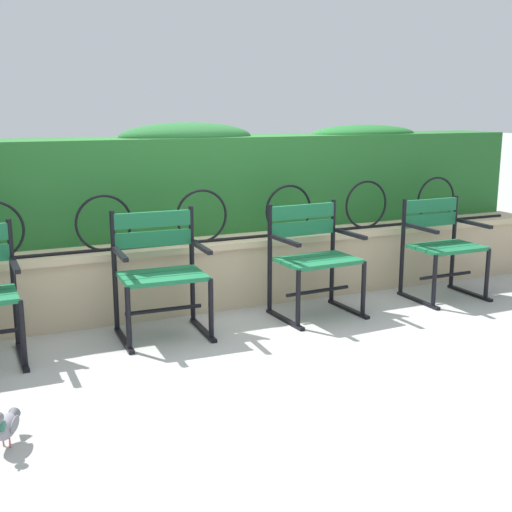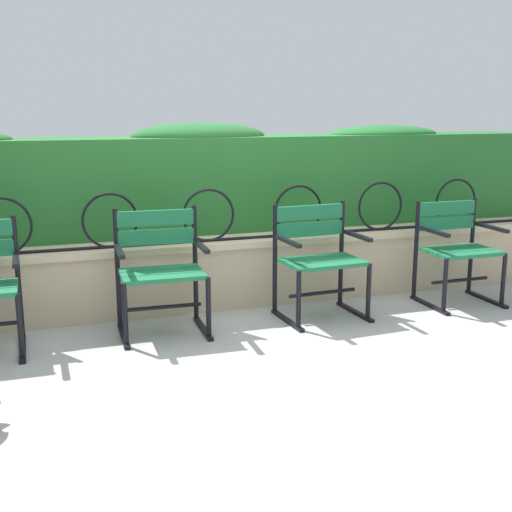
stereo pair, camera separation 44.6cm
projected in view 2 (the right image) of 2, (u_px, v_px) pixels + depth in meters
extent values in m
plane|color=#9E9E99|center=(260.00, 333.00, 4.75)|extent=(60.00, 60.00, 0.00)
cube|color=tan|center=(228.00, 274.00, 5.41)|extent=(6.28, 0.35, 0.50)
cube|color=#CBB58F|center=(228.00, 242.00, 5.35)|extent=(6.28, 0.41, 0.05)
cylinder|color=black|center=(231.00, 239.00, 5.28)|extent=(5.76, 0.02, 0.02)
torus|color=black|center=(2.00, 226.00, 4.70)|extent=(0.42, 0.02, 0.42)
torus|color=black|center=(110.00, 221.00, 4.94)|extent=(0.42, 0.02, 0.42)
torus|color=black|center=(209.00, 215.00, 5.18)|extent=(0.42, 0.02, 0.42)
torus|color=black|center=(298.00, 211.00, 5.42)|extent=(0.42, 0.02, 0.42)
torus|color=black|center=(380.00, 206.00, 5.65)|extent=(0.42, 0.02, 0.42)
torus|color=black|center=(456.00, 202.00, 5.89)|extent=(0.42, 0.02, 0.42)
cube|color=#236028|center=(212.00, 183.00, 5.70)|extent=(6.15, 0.60, 0.79)
ellipsoid|color=#215729|center=(199.00, 137.00, 5.58)|extent=(1.15, 0.54, 0.24)
ellipsoid|color=#1F6228|center=(384.00, 134.00, 6.14)|extent=(1.08, 0.54, 0.16)
cylinder|color=black|center=(18.00, 278.00, 4.54)|extent=(0.04, 0.04, 0.87)
cylinder|color=black|center=(20.00, 328.00, 4.19)|extent=(0.04, 0.04, 0.44)
cube|color=black|center=(23.00, 349.00, 4.41)|extent=(0.04, 0.52, 0.02)
cube|color=black|center=(16.00, 260.00, 4.28)|extent=(0.04, 0.40, 0.03)
cube|color=#19663D|center=(165.00, 279.00, 4.52)|extent=(0.57, 0.15, 0.03)
cube|color=#19663D|center=(162.00, 274.00, 4.64)|extent=(0.57, 0.15, 0.03)
cube|color=#19663D|center=(159.00, 270.00, 4.77)|extent=(0.57, 0.15, 0.03)
cube|color=#19663D|center=(155.00, 218.00, 4.79)|extent=(0.57, 0.05, 0.11)
cube|color=#19663D|center=(156.00, 237.00, 4.82)|extent=(0.57, 0.05, 0.11)
cylinder|color=black|center=(195.00, 264.00, 4.95)|extent=(0.04, 0.04, 0.88)
cylinder|color=black|center=(208.00, 308.00, 4.60)|extent=(0.04, 0.04, 0.44)
cube|color=black|center=(203.00, 328.00, 4.82)|extent=(0.06, 0.52, 0.02)
cube|color=black|center=(202.00, 246.00, 4.69)|extent=(0.05, 0.40, 0.03)
cylinder|color=black|center=(118.00, 269.00, 4.79)|extent=(0.04, 0.04, 0.88)
cylinder|color=black|center=(125.00, 316.00, 4.43)|extent=(0.04, 0.04, 0.44)
cube|color=black|center=(124.00, 336.00, 4.66)|extent=(0.06, 0.52, 0.02)
cube|color=black|center=(120.00, 251.00, 4.52)|extent=(0.05, 0.40, 0.03)
cylinder|color=black|center=(163.00, 307.00, 4.70)|extent=(0.54, 0.05, 0.03)
cube|color=#19663D|center=(332.00, 266.00, 4.88)|extent=(0.59, 0.16, 0.03)
cube|color=#19663D|center=(323.00, 262.00, 5.01)|extent=(0.59, 0.16, 0.03)
cube|color=#19663D|center=(315.00, 258.00, 5.13)|extent=(0.59, 0.16, 0.03)
cube|color=#19663D|center=(310.00, 212.00, 5.15)|extent=(0.58, 0.06, 0.11)
cube|color=#19663D|center=(309.00, 229.00, 5.18)|extent=(0.58, 0.06, 0.11)
cylinder|color=black|center=(341.00, 254.00, 5.33)|extent=(0.04, 0.04, 0.86)
cylinder|color=black|center=(368.00, 292.00, 4.99)|extent=(0.04, 0.04, 0.44)
cube|color=black|center=(355.00, 312.00, 5.21)|extent=(0.07, 0.52, 0.02)
cube|color=black|center=(357.00, 236.00, 5.07)|extent=(0.06, 0.40, 0.03)
cylinder|color=black|center=(275.00, 260.00, 5.12)|extent=(0.04, 0.04, 0.86)
cylinder|color=black|center=(299.00, 301.00, 4.78)|extent=(0.04, 0.04, 0.44)
cube|color=black|center=(287.00, 320.00, 5.00)|extent=(0.07, 0.52, 0.02)
cube|color=black|center=(288.00, 241.00, 4.86)|extent=(0.06, 0.40, 0.03)
cylinder|color=black|center=(322.00, 293.00, 5.06)|extent=(0.55, 0.06, 0.03)
cube|color=#19663D|center=(472.00, 255.00, 5.25)|extent=(0.55, 0.13, 0.03)
cube|color=#19663D|center=(462.00, 251.00, 5.37)|extent=(0.55, 0.13, 0.03)
cube|color=#19663D|center=(452.00, 248.00, 5.50)|extent=(0.55, 0.13, 0.03)
cube|color=#19663D|center=(447.00, 208.00, 5.53)|extent=(0.55, 0.03, 0.11)
cube|color=#19663D|center=(446.00, 223.00, 5.55)|extent=(0.55, 0.03, 0.11)
cylinder|color=black|center=(472.00, 246.00, 5.69)|extent=(0.04, 0.04, 0.83)
cylinder|color=black|center=(503.00, 280.00, 5.33)|extent=(0.04, 0.04, 0.44)
cube|color=black|center=(486.00, 299.00, 5.56)|extent=(0.04, 0.52, 0.02)
cube|color=black|center=(492.00, 227.00, 5.42)|extent=(0.04, 0.40, 0.03)
cylinder|color=black|center=(416.00, 251.00, 5.51)|extent=(0.04, 0.04, 0.83)
cylinder|color=black|center=(445.00, 286.00, 5.16)|extent=(0.04, 0.04, 0.44)
cube|color=black|center=(429.00, 305.00, 5.38)|extent=(0.04, 0.52, 0.02)
cube|color=black|center=(434.00, 231.00, 5.25)|extent=(0.04, 0.40, 0.03)
cylinder|color=black|center=(460.00, 280.00, 5.43)|extent=(0.52, 0.03, 0.03)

